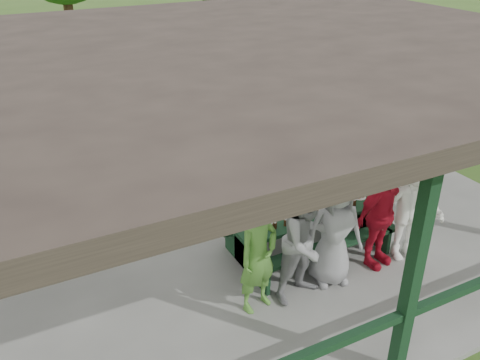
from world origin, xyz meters
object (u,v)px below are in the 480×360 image
spectator_lblue (182,154)px  spectator_grey (283,132)px  picnic_table_near (308,226)px  pickup_truck (201,56)px  contestant_grey_left (307,241)px  contestant_red (380,215)px  contestant_white_fedora (411,207)px  contestant_green (258,256)px  picnic_table_far (255,175)px  contestant_grey_mid (334,231)px  spectator_blue (130,147)px  farm_trailer (23,98)px

spectator_lblue → spectator_grey: bearing=-159.1°
picnic_table_near → pickup_truck: (2.80, 10.87, 0.13)m
picnic_table_near → contestant_grey_left: bearing=-126.4°
contestant_red → pickup_truck: bearing=69.2°
contestant_white_fedora → spectator_lblue: (-2.31, 3.81, -0.16)m
contestant_green → pickup_truck: contestant_green is taller
picnic_table_far → pickup_truck: size_ratio=0.47×
contestant_grey_mid → spectator_grey: size_ratio=1.01×
contestant_grey_left → spectator_blue: contestant_grey_left is taller
contestant_grey_mid → spectator_blue: contestant_grey_mid is taller
spectator_blue → farm_trailer: spectator_blue is taller
spectator_grey → contestant_green: bearing=70.7°
contestant_red → spectator_grey: contestant_red is taller
picnic_table_far → contestant_red: size_ratio=1.35×
contestant_grey_mid → farm_trailer: contestant_grey_mid is taller
picnic_table_near → spectator_grey: bearing=66.2°
contestant_red → pickup_truck: size_ratio=0.35×
pickup_truck → farm_trailer: pickup_truck is taller
contestant_grey_mid → picnic_table_near: bearing=95.3°
spectator_lblue → pickup_truck: (3.82, 7.92, -0.16)m
spectator_lblue → contestant_grey_mid: bearing=127.6°
contestant_green → spectator_blue: 4.37m
picnic_table_far → spectator_blue: size_ratio=1.38×
contestant_red → spectator_lblue: 4.13m
contestant_grey_left → contestant_white_fedora: (1.95, 0.02, 0.01)m
spectator_lblue → farm_trailer: size_ratio=0.41×
picnic_table_far → contestant_grey_left: 3.02m
contestant_green → contestant_white_fedora: (2.67, -0.06, 0.07)m
contestant_red → spectator_grey: size_ratio=1.03×
contestant_green → spectator_grey: spectator_grey is taller
contestant_green → spectator_lblue: 3.77m
contestant_red → contestant_white_fedora: 0.54m
pickup_truck → farm_trailer: bearing=87.5°
contestant_red → farm_trailer: 10.52m
spectator_grey → pickup_truck: spectator_grey is taller
farm_trailer → spectator_lblue: bearing=-84.6°
contestant_green → spectator_blue: spectator_blue is taller
contestant_green → farm_trailer: (-1.96, 9.71, -0.31)m
contestant_white_fedora → contestant_green: bearing=-169.9°
contestant_grey_mid → spectator_lblue: size_ratio=1.14×
spectator_blue → farm_trailer: size_ratio=0.47×
picnic_table_far → contestant_grey_mid: 2.83m
contestant_grey_left → farm_trailer: contestant_grey_left is taller
picnic_table_near → picnic_table_far: size_ratio=1.09×
spectator_lblue → pickup_truck: bearing=-91.8°
contestant_green → spectator_lblue: size_ratio=1.11×
contestant_grey_mid → contestant_red: size_ratio=0.99×
contestant_white_fedora → picnic_table_far: bearing=123.6°
picnic_table_near → spectator_grey: size_ratio=1.52×
picnic_table_near → contestant_green: 1.64m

